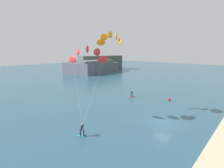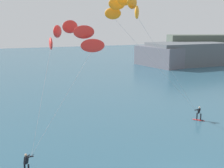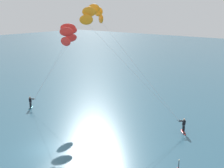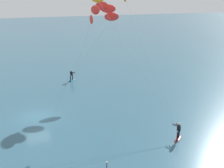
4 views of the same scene
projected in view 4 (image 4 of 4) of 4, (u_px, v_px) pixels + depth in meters
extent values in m
plane|color=#2D566B|center=(37.00, 117.00, 29.23)|extent=(240.00, 240.00, 0.00)
ellipsoid|color=red|center=(178.00, 139.00, 24.77)|extent=(1.25, 1.37, 0.08)
cube|color=black|center=(176.00, 140.00, 24.42)|extent=(0.40, 0.40, 0.02)
cylinder|color=black|center=(179.00, 134.00, 24.81)|extent=(0.14, 0.14, 0.78)
cylinder|color=black|center=(177.00, 136.00, 24.46)|extent=(0.14, 0.14, 0.78)
cube|color=black|center=(179.00, 128.00, 24.41)|extent=(0.44, 0.44, 0.63)
sphere|color=beige|center=(179.00, 124.00, 24.28)|extent=(0.20, 0.20, 0.20)
cylinder|color=black|center=(174.00, 124.00, 24.80)|extent=(0.54, 0.16, 0.03)
cylinder|color=black|center=(176.00, 125.00, 24.52)|extent=(0.54, 0.43, 0.15)
cylinder|color=black|center=(178.00, 125.00, 24.63)|extent=(0.61, 0.17, 0.15)
cylinder|color=#B2B2B7|center=(147.00, 55.00, 27.73)|extent=(10.66, 0.85, 10.58)
cylinder|color=#B2B2B7|center=(133.00, 57.00, 26.81)|extent=(9.79, 4.33, 10.58)
ellipsoid|color=#23ADD1|center=(72.00, 81.00, 40.88)|extent=(1.19, 1.41, 0.08)
cube|color=black|center=(70.00, 81.00, 40.54)|extent=(0.40, 0.40, 0.02)
cylinder|color=black|center=(72.00, 78.00, 40.91)|extent=(0.14, 0.14, 0.78)
cylinder|color=black|center=(71.00, 78.00, 40.57)|extent=(0.14, 0.14, 0.78)
cube|color=black|center=(71.00, 73.00, 40.51)|extent=(0.43, 0.44, 0.63)
sphere|color=tan|center=(71.00, 71.00, 40.38)|extent=(0.20, 0.20, 0.20)
cylinder|color=black|center=(74.00, 73.00, 40.19)|extent=(0.45, 0.37, 0.03)
cylinder|color=black|center=(73.00, 72.00, 40.40)|extent=(0.37, 0.57, 0.15)
cylinder|color=black|center=(72.00, 73.00, 40.23)|extent=(0.60, 0.26, 0.15)
ellipsoid|color=red|center=(91.00, 20.00, 33.09)|extent=(2.03, 0.54, 1.10)
ellipsoid|color=red|center=(95.00, 10.00, 33.42)|extent=(2.01, 0.87, 1.10)
ellipsoid|color=red|center=(102.00, 6.00, 34.44)|extent=(1.76, 1.50, 1.10)
ellipsoid|color=red|center=(108.00, 9.00, 35.73)|extent=(1.25, 1.91, 1.10)
ellipsoid|color=red|center=(112.00, 17.00, 36.76)|extent=(0.54, 2.03, 1.10)
cylinder|color=#B2B2B7|center=(82.00, 50.00, 36.69)|extent=(5.45, 1.42, 7.90)
cylinder|color=#B2B2B7|center=(92.00, 47.00, 38.52)|extent=(2.58, 5.02, 7.90)
cylinder|color=#262628|center=(107.00, 167.00, 19.40)|extent=(0.06, 0.06, 0.70)
sphere|color=#F2F2CC|center=(107.00, 162.00, 19.27)|extent=(0.12, 0.12, 0.12)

